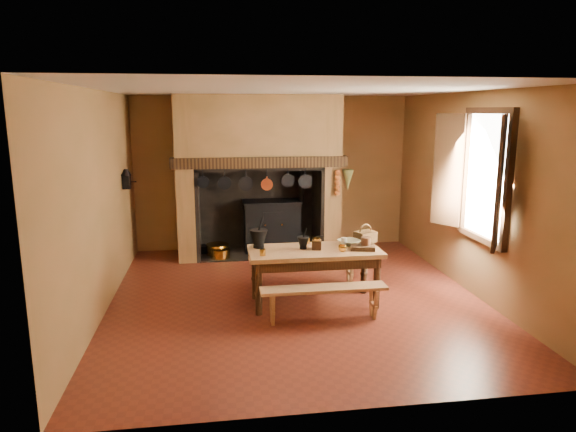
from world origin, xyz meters
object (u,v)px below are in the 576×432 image
object	(u,v)px
iron_range	(272,225)
bench_front	(324,295)
work_table	(315,258)
mixing_bowl	(349,242)
wicker_basket	(365,236)
coffee_grinder	(317,244)

from	to	relation	value
iron_range	bench_front	xyz separation A→B (m)	(0.25, -3.28, -0.16)
iron_range	work_table	bearing A→B (deg)	-84.61
iron_range	bench_front	distance (m)	3.29
iron_range	mixing_bowl	bearing A→B (deg)	-73.26
wicker_basket	coffee_grinder	bearing A→B (deg)	175.15
work_table	bench_front	xyz separation A→B (m)	(-0.00, -0.59, -0.30)
bench_front	wicker_basket	size ratio (longest dim) A/B	4.71
work_table	mixing_bowl	xyz separation A→B (m)	(0.51, 0.16, 0.15)
wicker_basket	iron_range	bearing A→B (deg)	88.27
work_table	coffee_grinder	size ratio (longest dim) A/B	9.19
bench_front	coffee_grinder	bearing A→B (deg)	87.36
iron_range	wicker_basket	xyz separation A→B (m)	(1.02, -2.43, 0.35)
work_table	wicker_basket	size ratio (longest dim) A/B	5.24
work_table	mixing_bowl	world-z (taller)	mixing_bowl
coffee_grinder	wicker_basket	xyz separation A→B (m)	(0.74, 0.26, 0.01)
mixing_bowl	wicker_basket	distance (m)	0.28
wicker_basket	bench_front	bearing A→B (deg)	-156.32
wicker_basket	work_table	bearing A→B (deg)	174.53
iron_range	coffee_grinder	size ratio (longest dim) A/B	8.50
coffee_grinder	mixing_bowl	size ratio (longest dim) A/B	0.66
work_table	coffee_grinder	distance (m)	0.19
iron_range	wicker_basket	world-z (taller)	iron_range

